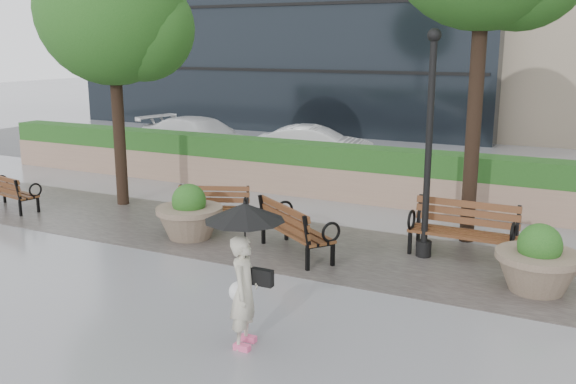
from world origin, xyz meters
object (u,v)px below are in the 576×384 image
at_px(bench_2, 296,240).
at_px(planter_left, 190,217).
at_px(car_right, 315,146).
at_px(planter_right, 538,265).
at_px(car_left, 202,139).
at_px(lamppost, 428,160).
at_px(bench_1, 213,215).
at_px(bench_3, 462,242).
at_px(pedestrian, 245,261).
at_px(bench_0, 12,199).

xyz_separation_m(bench_2, planter_left, (-2.36, -0.03, 0.14)).
bearing_deg(car_right, planter_right, -151.57).
xyz_separation_m(planter_left, car_left, (-4.86, 7.52, 0.26)).
relative_size(bench_2, lamppost, 0.46).
relative_size(bench_2, car_left, 0.39).
bearing_deg(bench_2, bench_1, 14.22).
bearing_deg(bench_1, car_left, 103.64).
bearing_deg(car_right, planter_left, 172.48).
bearing_deg(lamppost, car_left, 145.10).
xyz_separation_m(bench_2, bench_3, (2.78, 1.23, 0.01)).
bearing_deg(car_left, pedestrian, -132.61).
bearing_deg(lamppost, bench_2, -155.79).
height_order(planter_right, lamppost, lamppost).
xyz_separation_m(lamppost, pedestrian, (-1.11, -4.52, -0.65)).
distance_m(planter_right, pedestrian, 4.88).
bearing_deg(bench_0, car_left, -80.59).
distance_m(bench_2, bench_3, 3.04).
height_order(planter_left, pedestrian, pedestrian).
bearing_deg(bench_3, car_left, 148.99).
distance_m(bench_2, planter_right, 4.19).
bearing_deg(lamppost, bench_0, -173.84).
bearing_deg(planter_left, car_right, 97.11).
bearing_deg(planter_left, bench_1, 95.28).
bearing_deg(car_left, bench_1, -133.36).
distance_m(bench_1, lamppost, 4.84).
bearing_deg(car_left, planter_right, -112.31).
bearing_deg(bench_1, lamppost, -21.85).
relative_size(bench_0, car_right, 0.43).
relative_size(bench_0, bench_1, 1.00).
xyz_separation_m(bench_2, car_right, (-3.38, 8.20, 0.34)).
height_order(bench_3, car_left, car_left).
xyz_separation_m(planter_right, car_left, (-11.40, 7.39, 0.27)).
bearing_deg(bench_3, bench_0, -171.69).
height_order(bench_1, planter_right, planter_right).
height_order(planter_left, lamppost, lamppost).
bearing_deg(bench_2, planter_left, 35.65).
height_order(bench_3, pedestrian, pedestrian).
xyz_separation_m(bench_1, car_right, (-0.94, 7.28, 0.39)).
xyz_separation_m(bench_1, bench_2, (2.45, -0.92, 0.04)).
xyz_separation_m(bench_3, planter_left, (-5.13, -1.26, 0.13)).
relative_size(bench_0, pedestrian, 0.88).
xyz_separation_m(lamppost, car_left, (-9.36, 6.53, -1.10)).
xyz_separation_m(planter_right, pedestrian, (-3.15, -3.66, 0.72)).
distance_m(planter_right, lamppost, 2.60).
relative_size(planter_left, car_left, 0.28).
bearing_deg(pedestrian, car_left, 24.43).
xyz_separation_m(bench_0, planter_right, (11.61, 0.17, 0.18)).
bearing_deg(bench_3, planter_left, -165.16).
bearing_deg(planter_left, lamppost, 12.47).
xyz_separation_m(bench_2, pedestrian, (1.03, -3.56, 0.86)).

